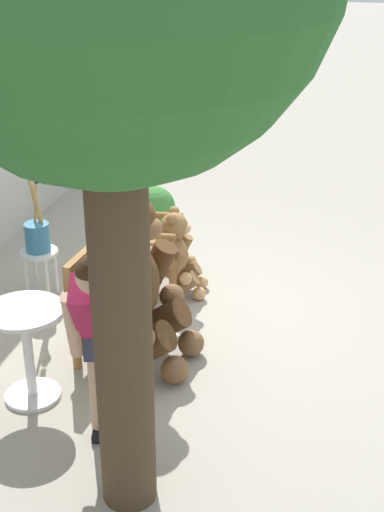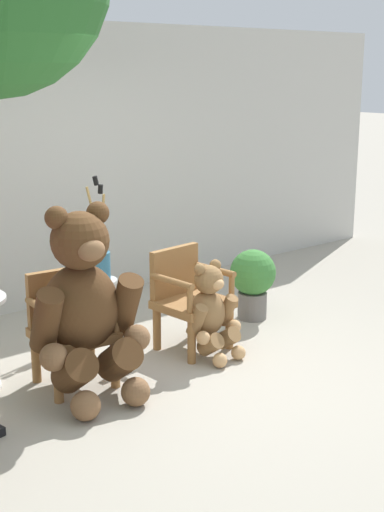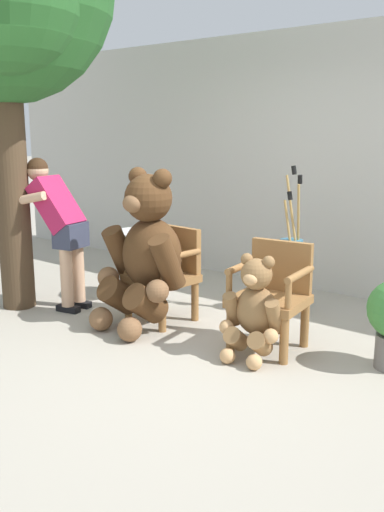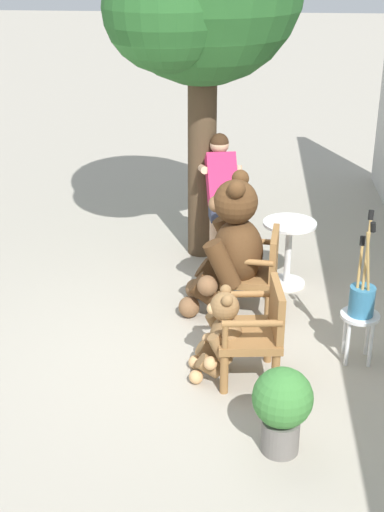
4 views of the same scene
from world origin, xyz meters
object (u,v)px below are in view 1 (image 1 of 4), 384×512
object	(u,v)px
teddy_bear_small	(177,253)
teddy_bear_large	(136,280)
person_visitor	(105,329)
white_stool	(40,261)
potted_plant	(154,213)
wooden_chair_left	(105,303)
wooden_chair_right	(147,245)
brush_bucket	(37,232)
round_side_table	(27,343)

from	to	relation	value
teddy_bear_small	teddy_bear_large	bearing A→B (deg)	178.64
person_visitor	white_stool	xyz separation A→B (m)	(1.85, 1.29, -0.54)
teddy_bear_small	white_stool	distance (m)	1.24
teddy_bear_large	teddy_bear_small	distance (m)	1.20
teddy_bear_small	potted_plant	size ratio (longest dim) A/B	1.20
wooden_chair_left	white_stool	size ratio (longest dim) A/B	1.87
wooden_chair_right	teddy_bear_small	distance (m)	0.29
wooden_chair_left	teddy_bear_large	world-z (taller)	teddy_bear_large
wooden_chair_left	brush_bucket	size ratio (longest dim) A/B	0.89
teddy_bear_large	white_stool	distance (m)	1.46
wooden_chair_left	teddy_bear_small	size ratio (longest dim) A/B	1.05
wooden_chair_left	teddy_bear_small	world-z (taller)	wooden_chair_left
wooden_chair_right	teddy_bear_small	world-z (taller)	wooden_chair_right
teddy_bear_large	potted_plant	size ratio (longest dim) A/B	2.09
wooden_chair_right	teddy_bear_large	xyz separation A→B (m)	(-1.15, -0.26, 0.23)
person_visitor	round_side_table	size ratio (longest dim) A/B	2.06
teddy_bear_small	person_visitor	bearing A→B (deg)	-177.32
person_visitor	white_stool	size ratio (longest dim) A/B	3.22
teddy_bear_large	person_visitor	xyz separation A→B (m)	(-1.03, -0.13, 0.20)
wooden_chair_right	potted_plant	bearing A→B (deg)	11.63
wooden_chair_left	teddy_bear_large	bearing A→B (deg)	-92.62
wooden_chair_left	round_side_table	xyz separation A→B (m)	(-0.65, 0.34, -0.01)
white_stool	round_side_table	size ratio (longest dim) A/B	0.64
brush_bucket	potted_plant	bearing A→B (deg)	-28.99
person_visitor	teddy_bear_small	bearing A→B (deg)	2.68
wooden_chair_right	person_visitor	size ratio (longest dim) A/B	0.58
wooden_chair_right	round_side_table	bearing A→B (deg)	169.17
teddy_bear_large	potted_plant	bearing A→B (deg)	12.17
teddy_bear_large	white_stool	size ratio (longest dim) A/B	3.09
wooden_chair_right	person_visitor	distance (m)	2.26
wooden_chair_right	white_stool	world-z (taller)	wooden_chair_right
teddy_bear_small	person_visitor	size ratio (longest dim) A/B	0.55
wooden_chair_left	person_visitor	bearing A→B (deg)	-159.60
person_visitor	white_stool	world-z (taller)	person_visitor
white_stool	potted_plant	bearing A→B (deg)	-28.99
round_side_table	white_stool	bearing A→B (deg)	21.07
potted_plant	white_stool	bearing A→B (deg)	151.01
person_visitor	round_side_table	bearing A→B (deg)	61.54
wooden_chair_left	round_side_table	world-z (taller)	wooden_chair_left
wooden_chair_right	brush_bucket	xyz separation A→B (m)	(-0.33, 0.90, 0.18)
wooden_chair_right	teddy_bear_large	bearing A→B (deg)	-167.39
potted_plant	teddy_bear_large	bearing A→B (deg)	-167.83
person_visitor	round_side_table	distance (m)	0.94
teddy_bear_small	potted_plant	bearing A→B (deg)	27.25
person_visitor	potted_plant	bearing A→B (deg)	10.55
teddy_bear_small	white_stool	bearing A→B (deg)	106.30
wooden_chair_left	white_stool	bearing A→B (deg)	48.26
wooden_chair_right	white_stool	distance (m)	0.97
wooden_chair_right	person_visitor	world-z (taller)	person_visitor
white_stool	potted_plant	xyz separation A→B (m)	(1.28, -0.71, 0.04)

